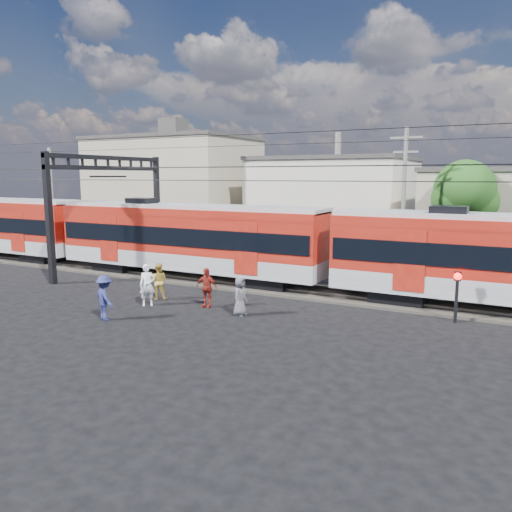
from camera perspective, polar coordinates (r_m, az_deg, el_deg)
The scene contains 17 objects.
ground at distance 19.76m, azimuth -10.74°, elevation -7.92°, with size 120.00×120.00×0.00m, color black.
track_bed at distance 26.28m, azimuth 0.07°, elevation -3.34°, with size 70.00×3.40×0.12m, color #2D2823.
rail_near at distance 25.61m, azimuth -0.70°, elevation -3.40°, with size 70.00×0.12×0.12m, color #59544C.
rail_far at distance 26.91m, azimuth 0.80°, elevation -2.78°, with size 70.00×0.12×0.12m, color #59544C.
commuter_train at distance 27.98m, azimuth -7.42°, elevation 2.21°, with size 50.30×3.08×4.17m.
catenary at distance 30.61m, azimuth -14.61°, elevation 7.72°, with size 70.00×9.30×7.52m.
building_west at distance 48.31m, azimuth -9.26°, elevation 7.75°, with size 14.28×10.20×9.30m.
building_midwest at distance 44.06m, azimuth 9.19°, elevation 6.32°, with size 12.24×12.24×7.30m.
utility_pole_mid at distance 30.38m, azimuth 16.51°, elevation 6.49°, with size 1.80×0.24×8.50m.
utility_pole_west at distance 44.41m, azimuth -22.31°, elevation 6.59°, with size 1.80×0.24×8.00m.
tree_near at distance 33.01m, azimuth 23.03°, elevation 6.55°, with size 3.82×3.64×6.72m.
pedestrian_a at distance 22.76m, azimuth -12.31°, elevation -3.26°, with size 0.68×0.45×1.87m, color white.
pedestrian_b at distance 23.82m, azimuth -11.10°, elevation -2.86°, with size 0.84×0.65×1.72m, color gold.
pedestrian_c at distance 20.92m, azimuth -16.90°, elevation -4.60°, with size 1.19×0.68×1.84m, color navy.
pedestrian_d at distance 22.09m, azimuth -5.68°, elevation -3.61°, with size 1.03×0.43×1.77m, color maroon.
pedestrian_e at distance 20.69m, azimuth -1.83°, elevation -4.63°, with size 0.80×0.52×1.64m, color #515156.
crossing_signal at distance 21.10m, azimuth 21.99°, elevation -3.34°, with size 0.30×0.30×2.06m.
Camera 1 is at (11.77, -14.80, 5.75)m, focal length 35.00 mm.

